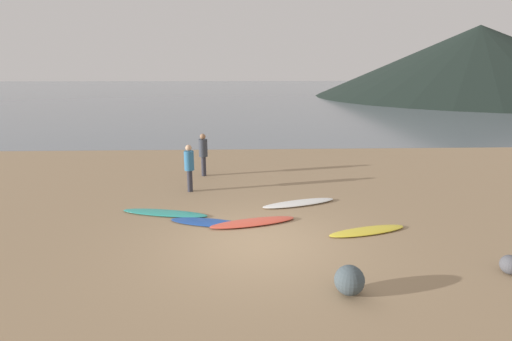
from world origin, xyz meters
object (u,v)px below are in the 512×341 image
object	(u,v)px
person_0	(189,164)
beach_rock_near	(510,265)
surfboard_1	(207,222)
person_1	(203,151)
surfboard_3	(299,203)
surfboard_4	(367,231)
beach_rock_far	(349,280)
surfboard_0	(165,213)
surfboard_2	(253,222)

from	to	relation	value
person_0	beach_rock_near	xyz separation A→B (m)	(7.10, -5.85, -0.74)
surfboard_1	beach_rock_near	bearing A→B (deg)	-10.14
surfboard_1	person_1	distance (m)	5.02
person_1	surfboard_3	bearing A→B (deg)	-49.40
person_1	beach_rock_near	size ratio (longest dim) A/B	4.15
surfboard_4	person_1	distance (m)	7.35
surfboard_3	beach_rock_far	distance (m)	5.01
surfboard_1	beach_rock_far	bearing A→B (deg)	-36.36
surfboard_3	beach_rock_far	size ratio (longest dim) A/B	4.25
beach_rock_far	person_0	bearing A→B (deg)	119.47
surfboard_0	surfboard_1	world-z (taller)	surfboard_0
surfboard_2	surfboard_3	size ratio (longest dim) A/B	0.99
person_0	surfboard_2	bearing A→B (deg)	23.01
surfboard_0	person_0	world-z (taller)	person_0
person_0	surfboard_4	bearing A→B (deg)	42.23
person_1	surfboard_4	bearing A→B (deg)	-52.64
surfboard_3	beach_rock_near	world-z (taller)	beach_rock_near
surfboard_0	surfboard_4	world-z (taller)	same
surfboard_2	beach_rock_near	size ratio (longest dim) A/B	5.98
surfboard_2	person_1	size ratio (longest dim) A/B	1.44
surfboard_2	beach_rock_near	world-z (taller)	beach_rock_near
surfboard_2	surfboard_4	xyz separation A→B (m)	(2.87, -0.67, -0.01)
surfboard_3	surfboard_1	bearing A→B (deg)	-170.20
surfboard_0	surfboard_3	world-z (taller)	surfboard_3
person_0	beach_rock_near	distance (m)	9.23
surfboard_3	surfboard_4	xyz separation A→B (m)	(1.42, -2.18, -0.01)
surfboard_4	surfboard_2	bearing A→B (deg)	151.01
surfboard_1	person_0	world-z (taller)	person_0
surfboard_4	beach_rock_far	size ratio (longest dim) A/B	3.85
surfboard_1	beach_rock_far	world-z (taller)	beach_rock_far
surfboard_2	beach_rock_far	world-z (taller)	beach_rock_far
surfboard_2	person_0	xyz separation A→B (m)	(-2.01, 2.99, 0.89)
surfboard_0	person_0	size ratio (longest dim) A/B	1.59
surfboard_1	surfboard_2	world-z (taller)	surfboard_2
person_1	beach_rock_near	xyz separation A→B (m)	(6.81, -7.86, -0.76)
person_1	surfboard_1	bearing A→B (deg)	-85.70
person_1	surfboard_2	bearing A→B (deg)	-72.63
person_0	beach_rock_far	xyz separation A→B (m)	(3.66, -6.48, -0.66)
surfboard_1	beach_rock_near	xyz separation A→B (m)	(6.30, -2.95, 0.17)
surfboard_4	person_0	distance (m)	6.16
surfboard_2	person_1	xyz separation A→B (m)	(-1.72, 5.00, 0.91)
person_1	beach_rock_far	size ratio (longest dim) A/B	2.93
surfboard_2	beach_rock_near	xyz separation A→B (m)	(5.09, -2.86, 0.15)
surfboard_0	beach_rock_near	xyz separation A→B (m)	(7.57, -3.70, 0.16)
surfboard_0	beach_rock_far	distance (m)	5.98
surfboard_1	beach_rock_far	size ratio (longest dim) A/B	3.74
person_1	person_0	bearing A→B (deg)	-99.76
surfboard_1	surfboard_2	xyz separation A→B (m)	(1.21, -0.09, 0.02)
surfboard_4	person_1	bearing A→B (deg)	113.16
surfboard_0	person_0	distance (m)	2.38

